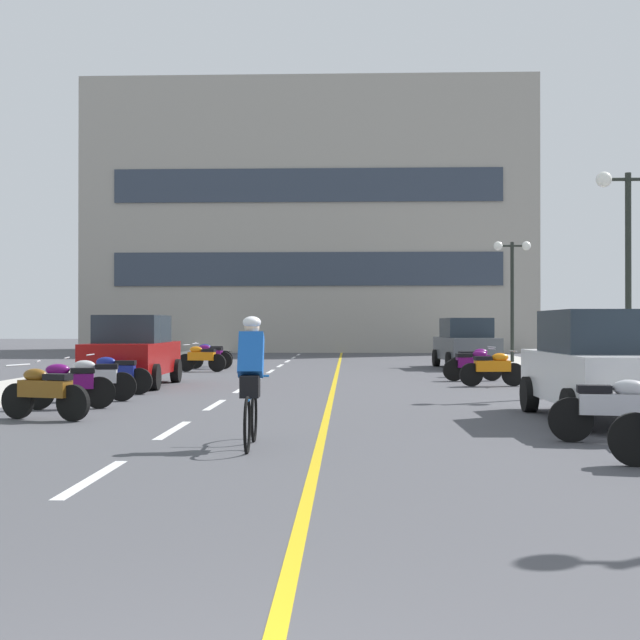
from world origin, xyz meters
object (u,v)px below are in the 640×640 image
(parked_car_far, at_px, (466,343))
(motorcycle_5, at_px, (68,384))
(parked_car_near, at_px, (600,365))
(motorcycle_11, at_px, (201,358))
(motorcycle_12, at_px, (209,356))
(street_lamp_far, at_px, (512,273))
(parked_car_mid, at_px, (133,350))
(motorcycle_9, at_px, (473,364))
(motorcycle_13, at_px, (210,354))
(motorcycle_3, at_px, (615,408))
(motorcycle_10, at_px, (475,361))
(motorcycle_8, at_px, (493,368))
(street_lamp_mid, at_px, (628,229))
(motorcycle_4, at_px, (44,391))
(cyclist_rider, at_px, (251,378))
(motorcycle_6, at_px, (94,379))
(motorcycle_7, at_px, (114,374))

(parked_car_far, relative_size, motorcycle_5, 2.57)
(parked_car_near, bearing_deg, motorcycle_11, 122.39)
(motorcycle_12, bearing_deg, street_lamp_far, 16.29)
(motorcycle_5, bearing_deg, parked_car_near, -9.67)
(parked_car_mid, xyz_separation_m, motorcycle_12, (0.57, 8.60, -0.44))
(motorcycle_9, relative_size, motorcycle_13, 1.00)
(motorcycle_9, distance_m, motorcycle_11, 9.55)
(motorcycle_3, relative_size, motorcycle_10, 1.00)
(parked_car_mid, relative_size, motorcycle_3, 2.50)
(motorcycle_3, relative_size, motorcycle_8, 1.00)
(street_lamp_far, height_order, motorcycle_9, street_lamp_far)
(parked_car_far, height_order, motorcycle_11, parked_car_far)
(street_lamp_far, bearing_deg, street_lamp_mid, -90.08)
(parked_car_mid, bearing_deg, motorcycle_9, 14.39)
(motorcycle_3, xyz_separation_m, motorcycle_4, (-8.58, 2.48, 0.00))
(motorcycle_8, bearing_deg, parked_car_near, -86.81)
(motorcycle_12, xyz_separation_m, cyclist_rider, (3.71, -19.32, 0.41))
(motorcycle_3, bearing_deg, motorcycle_10, 88.86)
(motorcycle_5, distance_m, motorcycle_6, 1.58)
(motorcycle_5, height_order, motorcycle_13, same)
(motorcycle_9, bearing_deg, motorcycle_10, 80.27)
(street_lamp_mid, height_order, motorcycle_5, street_lamp_mid)
(motorcycle_3, bearing_deg, street_lamp_mid, 70.82)
(parked_car_mid, relative_size, cyclist_rider, 2.39)
(motorcycle_12, bearing_deg, motorcycle_11, -89.19)
(motorcycle_3, xyz_separation_m, motorcycle_8, (0.16, 10.48, 0.00))
(street_lamp_mid, bearing_deg, parked_car_near, -112.20)
(motorcycle_8, relative_size, motorcycle_13, 1.00)
(parked_car_mid, bearing_deg, street_lamp_mid, -9.41)
(motorcycle_9, relative_size, motorcycle_12, 1.01)
(street_lamp_far, relative_size, motorcycle_8, 2.78)
(street_lamp_mid, height_order, motorcycle_6, street_lamp_mid)
(parked_car_near, distance_m, motorcycle_11, 16.97)
(parked_car_far, distance_m, motorcycle_9, 6.98)
(parked_car_mid, xyz_separation_m, cyclist_rider, (4.27, -10.72, -0.03))
(motorcycle_4, xyz_separation_m, motorcycle_9, (8.54, 10.07, 0.00))
(parked_car_mid, bearing_deg, motorcycle_4, -86.31)
(motorcycle_7, xyz_separation_m, motorcycle_9, (8.80, 4.95, 0.00))
(motorcycle_7, bearing_deg, motorcycle_9, 29.38)
(motorcycle_4, height_order, motorcycle_13, same)
(motorcycle_6, bearing_deg, motorcycle_5, -90.19)
(street_lamp_mid, relative_size, motorcycle_6, 2.94)
(parked_car_near, relative_size, motorcycle_9, 2.49)
(motorcycle_4, distance_m, motorcycle_7, 5.13)
(motorcycle_9, bearing_deg, street_lamp_mid, -55.90)
(parked_car_far, xyz_separation_m, motorcycle_7, (-9.55, -11.88, -0.44))
(motorcycle_12, distance_m, motorcycle_13, 1.58)
(motorcycle_7, relative_size, motorcycle_13, 1.00)
(street_lamp_far, relative_size, motorcycle_13, 2.78)
(motorcycle_5, height_order, motorcycle_6, same)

